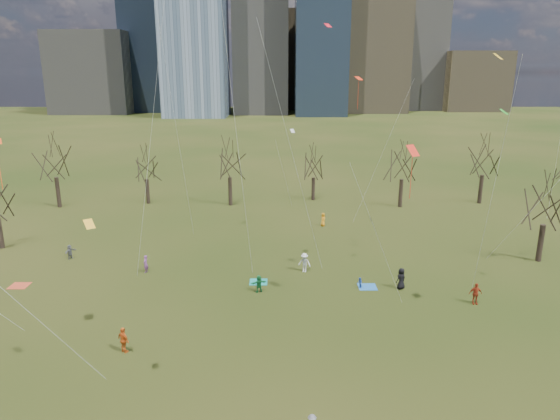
{
  "coord_description": "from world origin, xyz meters",
  "views": [
    {
      "loc": [
        -0.1,
        -28.91,
        18.31
      ],
      "look_at": [
        0.0,
        12.0,
        7.0
      ],
      "focal_mm": 32.0,
      "sensor_mm": 36.0,
      "label": 1
    }
  ],
  "objects_px": {
    "blanket_crimson": "(19,286)",
    "person_4": "(124,340)",
    "blanket_teal": "(258,282)",
    "blanket_navy": "(367,287)"
  },
  "relations": [
    {
      "from": "blanket_crimson",
      "to": "person_4",
      "type": "relative_size",
      "value": 0.87
    },
    {
      "from": "blanket_teal",
      "to": "blanket_crimson",
      "type": "relative_size",
      "value": 1.0
    },
    {
      "from": "blanket_crimson",
      "to": "blanket_teal",
      "type": "bearing_deg",
      "value": 2.1
    },
    {
      "from": "blanket_teal",
      "to": "person_4",
      "type": "height_order",
      "value": "person_4"
    },
    {
      "from": "blanket_teal",
      "to": "blanket_navy",
      "type": "height_order",
      "value": "same"
    },
    {
      "from": "blanket_navy",
      "to": "person_4",
      "type": "bearing_deg",
      "value": -149.89
    },
    {
      "from": "blanket_teal",
      "to": "person_4",
      "type": "distance_m",
      "value": 14.56
    },
    {
      "from": "blanket_crimson",
      "to": "person_4",
      "type": "distance_m",
      "value": 16.72
    },
    {
      "from": "blanket_teal",
      "to": "person_4",
      "type": "bearing_deg",
      "value": -126.36
    },
    {
      "from": "blanket_navy",
      "to": "person_4",
      "type": "height_order",
      "value": "person_4"
    }
  ]
}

